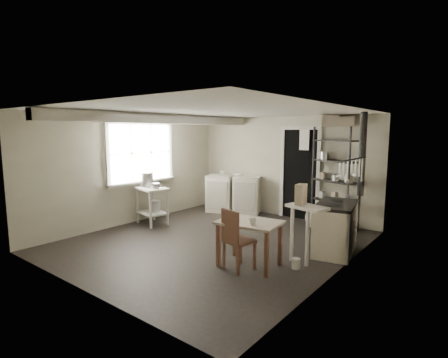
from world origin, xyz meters
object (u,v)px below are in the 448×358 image
Objects in this scene: flour_sack at (314,217)px; work_table at (249,241)px; chair at (239,236)px; base_cabinets at (234,193)px; shelf_rack at (335,181)px; prep_table at (152,206)px; stove at (335,226)px; stockpot at (146,180)px.

work_table is at bearing -88.57° from flour_sack.
base_cabinets is at bearing 141.66° from chair.
base_cabinets is 1.54× the size of work_table.
shelf_rack is at bearing 99.25° from chair.
chair reaches higher than prep_table.
shelf_rack is 1.68m from stove.
stockpot is 3.97m from stove.
base_cabinets is 1.31× the size of stove.
stockpot is 0.29× the size of stove.
chair reaches higher than stove.
base_cabinets is 3.31m from stove.
shelf_rack is 4.61× the size of flour_sack.
base_cabinets is at bearing 174.30° from flour_sack.
stockpot is at bearing 178.61° from stove.
chair is (-0.24, -3.02, -0.46)m from shelf_rack.
stove is 1.40m from flour_sack.
prep_table is 2.57× the size of stockpot.
shelf_rack reaches higher than chair.
stove is (3.03, -1.32, -0.02)m from base_cabinets.
base_cabinets is 3.05× the size of flour_sack.
chair is at bearing -105.58° from work_table.
shelf_rack is (3.12, 2.17, 0.55)m from prep_table.
work_table is at bearing 88.29° from chair.
stove is at bearing -52.76° from flour_sack.
stockpot is at bearing 175.74° from prep_table.
prep_table is 0.57m from stockpot.
work_table is at bearing -72.26° from shelf_rack.
prep_table reaches higher than flour_sack.
shelf_rack reaches higher than stockpot.
shelf_rack reaches higher than work_table.
stockpot reaches higher than stove.
prep_table is at bearing -131.67° from base_cabinets.
chair is at bearing -72.97° from shelf_rack.
prep_table is 0.89× the size of chair.
chair reaches higher than flour_sack.
flour_sack is (-0.25, -0.39, -0.71)m from shelf_rack.
flour_sack is at bearing 104.10° from chair.
flour_sack is at bearing -28.71° from base_cabinets.
flour_sack is (3.05, 1.76, -0.70)m from stockpot.
shelf_rack is at bearing 57.14° from flour_sack.
base_cabinets is (0.67, 1.99, 0.06)m from prep_table.
prep_table is 0.58× the size of base_cabinets.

